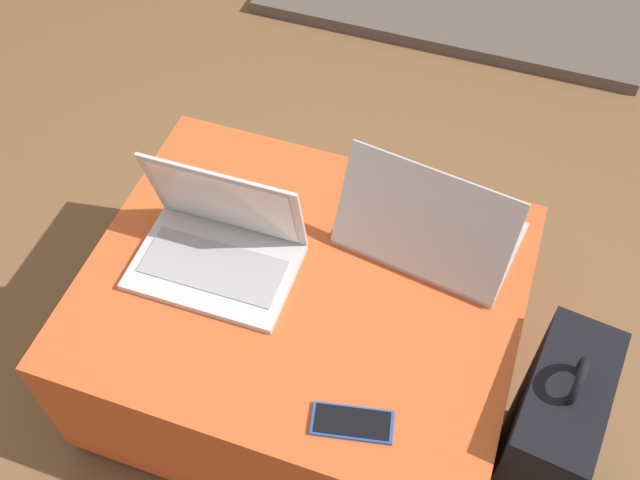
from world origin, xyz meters
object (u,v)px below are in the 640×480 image
Objects in this scene: laptop_far at (428,230)px; cell_phone at (352,423)px; backpack at (545,443)px; laptop_near at (218,244)px.

laptop_far reaches higher than cell_phone.
backpack is (0.37, 0.17, -0.19)m from cell_phone.
backpack is (0.75, -0.09, -0.24)m from laptop_near.
cell_phone is at bearing -35.50° from laptop_near.
laptop_far is at bearing 58.54° from backpack.
laptop_far is 2.48× the size of cell_phone.
laptop_near is 0.44m from laptop_far.
cell_phone is at bearing 95.20° from laptop_far.
backpack is at bearing -7.70° from laptop_near.
laptop_far reaches higher than backpack.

